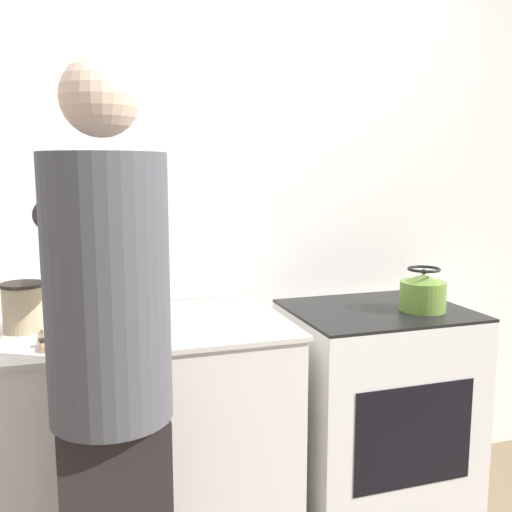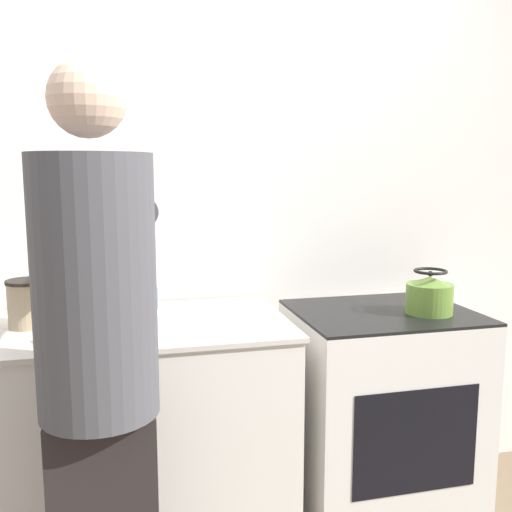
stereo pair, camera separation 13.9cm
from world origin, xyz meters
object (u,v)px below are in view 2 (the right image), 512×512
(oven, at_px, (380,418))
(cutting_board, at_px, (89,333))
(canister_jar, at_px, (28,303))
(person, at_px, (99,366))
(kettle, at_px, (429,295))
(knife, at_px, (75,332))

(oven, xyz_separation_m, cutting_board, (-1.15, -0.09, 0.48))
(canister_jar, bearing_deg, cutting_board, -37.87)
(oven, distance_m, person, 1.32)
(person, bearing_deg, kettle, 19.15)
(cutting_board, relative_size, kettle, 1.59)
(person, height_order, cutting_board, person)
(kettle, height_order, canister_jar, canister_jar)
(oven, xyz_separation_m, knife, (-1.19, -0.12, 0.49))
(oven, relative_size, person, 0.52)
(kettle, relative_size, canister_jar, 1.07)
(person, xyz_separation_m, canister_jar, (-0.26, 0.59, 0.05))
(oven, relative_size, cutting_board, 3.17)
(oven, distance_m, knife, 1.30)
(kettle, bearing_deg, oven, 152.53)
(kettle, xyz_separation_m, canister_jar, (-1.52, 0.16, 0.02))
(person, relative_size, canister_jar, 10.31)
(person, distance_m, kettle, 1.34)
(cutting_board, xyz_separation_m, knife, (-0.04, -0.03, 0.01))
(knife, distance_m, kettle, 1.35)
(oven, relative_size, canister_jar, 5.40)
(person, distance_m, cutting_board, 0.43)
(kettle, bearing_deg, person, -160.85)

